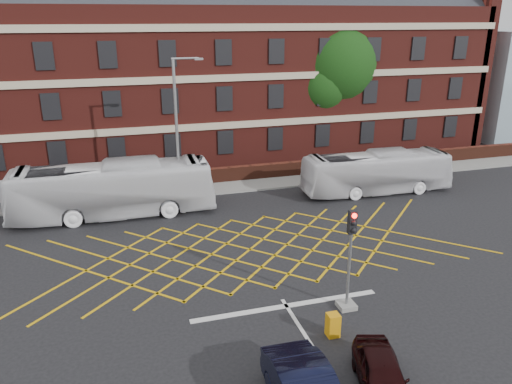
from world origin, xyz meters
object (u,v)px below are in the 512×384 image
object	(u,v)px
street_lamp	(179,157)
utility_cabinet	(333,325)
car_maroon	(382,375)
deciduous_tree	(332,69)
bus_left	(113,190)
traffic_light_near	(349,269)
bus_right	(377,172)

from	to	relation	value
street_lamp	utility_cabinet	size ratio (longest dim) A/B	9.84
car_maroon	deciduous_tree	bearing A→B (deg)	85.80
car_maroon	street_lamp	size ratio (longest dim) A/B	0.40
utility_cabinet	deciduous_tree	bearing A→B (deg)	66.15
bus_left	deciduous_tree	distance (m)	21.35
street_lamp	utility_cabinet	distance (m)	15.94
bus_left	deciduous_tree	bearing A→B (deg)	-60.66
bus_left	traffic_light_near	distance (m)	15.71
bus_left	street_lamp	size ratio (longest dim) A/B	1.31
traffic_light_near	street_lamp	size ratio (longest dim) A/B	0.47
deciduous_tree	street_lamp	xyz separation A→B (m)	(-14.12, -8.96, -4.02)
bus_left	traffic_light_near	size ratio (longest dim) A/B	2.76
bus_right	deciduous_tree	bearing A→B (deg)	-4.28
bus_left	street_lamp	world-z (taller)	street_lamp
bus_left	street_lamp	bearing A→B (deg)	-78.20
street_lamp	traffic_light_near	bearing A→B (deg)	-71.11
street_lamp	utility_cabinet	xyz separation A→B (m)	(3.37, -15.35, -2.65)
car_maroon	utility_cabinet	bearing A→B (deg)	111.07
bus_left	car_maroon	world-z (taller)	bus_left
bus_right	car_maroon	bearing A→B (deg)	153.77
bus_left	bus_right	world-z (taller)	bus_left
deciduous_tree	utility_cabinet	bearing A→B (deg)	-113.85
bus_right	car_maroon	world-z (taller)	bus_right
bus_right	street_lamp	bearing A→B (deg)	85.96
deciduous_tree	utility_cabinet	size ratio (longest dim) A/B	12.30
car_maroon	deciduous_tree	size ratio (longest dim) A/B	0.32
bus_right	street_lamp	xyz separation A→B (m)	(-12.90, 1.46, 1.70)
bus_right	street_lamp	distance (m)	13.09
street_lamp	deciduous_tree	bearing A→B (deg)	32.41
traffic_light_near	bus_right	bearing A→B (deg)	56.41
traffic_light_near	street_lamp	distance (m)	14.62
car_maroon	street_lamp	world-z (taller)	street_lamp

